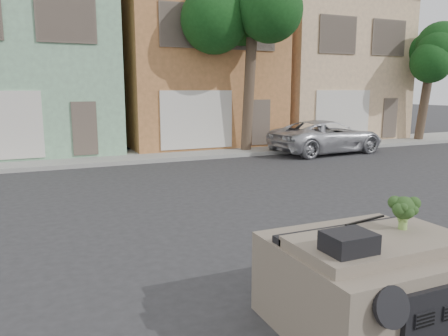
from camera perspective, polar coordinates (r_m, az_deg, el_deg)
ground_plane at (r=7.89m, az=3.02°, el=-9.80°), size 120.00×120.00×0.00m
sidewalk at (r=17.63m, az=-12.56°, el=1.45°), size 40.00×3.00×0.15m
townhouse_mint at (r=21.13m, az=-24.76°, el=12.26°), size 7.20×8.20×7.55m
townhouse_tan at (r=22.38m, az=-4.70°, el=12.99°), size 7.20×8.20×7.55m
townhouse_beige at (r=25.84m, az=11.60°, el=12.45°), size 7.20×8.20×7.55m
silver_pickup at (r=19.25m, az=13.20°, el=1.93°), size 5.22×2.73×1.40m
tree_near at (r=18.48m, az=3.29°, el=15.06°), size 4.40×4.00×8.50m
tree_far at (r=24.63m, az=24.80°, el=10.04°), size 3.20×3.00×6.00m
car_dashboard at (r=5.38m, az=18.08°, el=-13.80°), size 2.00×1.80×1.12m
instrument_hump at (r=4.54m, az=15.98°, el=-9.31°), size 0.48×0.38×0.20m
wiper_arm at (r=5.63m, az=17.97°, el=-6.53°), size 0.69×0.15×0.02m
broccoli at (r=5.42m, az=22.42°, el=-5.40°), size 0.46×0.46×0.39m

